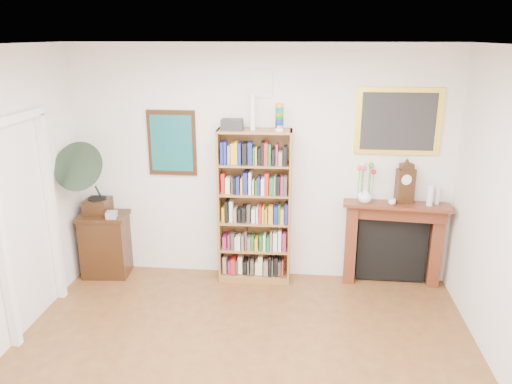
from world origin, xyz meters
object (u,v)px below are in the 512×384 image
(side_cabinet, at_px, (106,245))
(fireplace, at_px, (393,236))
(gramophone, at_px, (89,174))
(bottle_right, at_px, (437,196))
(bookshelf, at_px, (255,199))
(cd_stack, at_px, (112,215))
(bottle_left, at_px, (430,195))
(flower_vase, at_px, (365,195))
(teacup, at_px, (392,202))
(mantel_clock, at_px, (405,184))

(side_cabinet, relative_size, fireplace, 0.65)
(gramophone, height_order, bottle_right, gramophone)
(fireplace, bearing_deg, bottle_right, 2.49)
(bookshelf, distance_m, bottle_right, 2.09)
(gramophone, bearing_deg, cd_stack, -1.07)
(fireplace, xyz_separation_m, bottle_left, (0.35, -0.08, 0.55))
(bookshelf, bearing_deg, fireplace, 1.28)
(bookshelf, distance_m, cd_stack, 1.71)
(bookshelf, distance_m, flower_vase, 1.28)
(side_cabinet, xyz_separation_m, cd_stack, (0.16, -0.11, 0.44))
(flower_vase, bearing_deg, bottle_left, -2.81)
(flower_vase, distance_m, teacup, 0.31)
(bookshelf, bearing_deg, side_cabinet, -179.72)
(cd_stack, height_order, bottle_left, bottle_left)
(side_cabinet, bearing_deg, mantel_clock, -2.36)
(fireplace, bearing_deg, bookshelf, -172.54)
(bookshelf, xyz_separation_m, cd_stack, (-1.69, -0.17, -0.20))
(bookshelf, xyz_separation_m, mantel_clock, (1.72, 0.07, 0.21))
(cd_stack, height_order, bottle_right, bottle_right)
(cd_stack, bearing_deg, fireplace, 4.24)
(flower_vase, bearing_deg, bookshelf, -178.26)
(side_cabinet, height_order, gramophone, gramophone)
(fireplace, xyz_separation_m, cd_stack, (-3.33, -0.25, 0.24))
(bookshelf, relative_size, teacup, 24.52)
(teacup, bearing_deg, bottle_left, 2.48)
(fireplace, bearing_deg, side_cabinet, -173.07)
(flower_vase, height_order, bottle_right, bottle_right)
(cd_stack, xyz_separation_m, teacup, (3.27, 0.15, 0.22))
(gramophone, relative_size, mantel_clock, 2.01)
(bottle_right, bearing_deg, bottle_left, -146.43)
(bookshelf, height_order, side_cabinet, bookshelf)
(flower_vase, bearing_deg, side_cabinet, -178.21)
(fireplace, distance_m, mantel_clock, 0.66)
(gramophone, height_order, bottle_left, gramophone)
(mantel_clock, xyz_separation_m, bottle_right, (0.37, -0.00, -0.13))
(side_cabinet, distance_m, teacup, 3.49)
(flower_vase, xyz_separation_m, teacup, (0.30, -0.05, -0.05))
(flower_vase, relative_size, teacup, 2.01)
(side_cabinet, height_order, bottle_right, bottle_right)
(flower_vase, bearing_deg, bottle_right, 1.83)
(side_cabinet, distance_m, bottle_left, 3.92)
(side_cabinet, height_order, cd_stack, cd_stack)
(gramophone, xyz_separation_m, cd_stack, (0.23, -0.01, -0.49))
(side_cabinet, distance_m, cd_stack, 0.48)
(bookshelf, distance_m, gramophone, 1.95)
(side_cabinet, bearing_deg, bottle_left, -3.44)
(bookshelf, relative_size, gramophone, 2.27)
(bookshelf, relative_size, bottle_right, 10.67)
(cd_stack, height_order, flower_vase, flower_vase)
(bookshelf, xyz_separation_m, bottle_left, (2.00, 0.00, 0.11))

